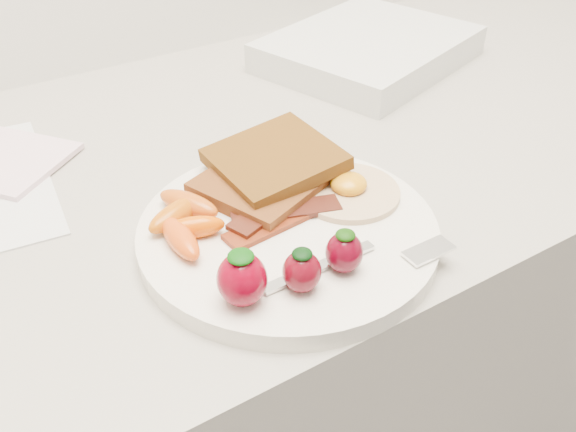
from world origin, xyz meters
TOP-DOWN VIEW (x-y plane):
  - counter at (0.00, 1.70)m, footprint 2.00×0.60m
  - plate at (-0.01, 1.53)m, footprint 0.27×0.27m
  - toast_lower at (-0.00, 1.60)m, footprint 0.13×0.13m
  - toast_upper at (0.02, 1.61)m, footprint 0.11×0.11m
  - fried_egg at (0.06, 1.54)m, footprint 0.12×0.12m
  - bacon_strips at (-0.01, 1.55)m, footprint 0.12×0.07m
  - baby_carrots at (-0.09, 1.58)m, footprint 0.07×0.11m
  - strawberries at (-0.06, 1.47)m, footprint 0.12×0.05m
  - fork at (0.02, 1.45)m, footprint 0.17×0.05m
  - appliance at (0.30, 1.82)m, footprint 0.33×0.29m

SIDE VIEW (x-z plane):
  - counter at x=0.00m, z-range 0.00..0.90m
  - plate at x=-0.01m, z-range 0.90..0.92m
  - appliance at x=0.30m, z-range 0.90..0.94m
  - fork at x=0.02m, z-range 0.92..0.92m
  - bacon_strips at x=-0.01m, z-range 0.92..0.93m
  - fried_egg at x=0.06m, z-range 0.91..0.93m
  - toast_lower at x=0.00m, z-range 0.92..0.93m
  - baby_carrots at x=-0.09m, z-range 0.92..0.94m
  - strawberries at x=-0.06m, z-range 0.91..0.96m
  - toast_upper at x=0.02m, z-range 0.93..0.95m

